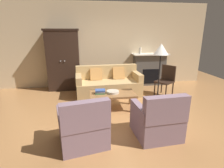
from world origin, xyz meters
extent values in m
plane|color=#B27A47|center=(0.00, 0.00, 0.00)|extent=(9.60, 9.60, 0.00)
cube|color=beige|center=(0.00, 2.55, 1.40)|extent=(7.20, 0.10, 2.80)
cube|color=#4C4947|center=(1.55, 2.30, 0.54)|extent=(1.10, 0.36, 1.08)
cube|color=black|center=(1.55, 2.12, 0.34)|extent=(0.60, 0.01, 0.52)
cube|color=white|center=(1.55, 2.28, 1.10)|extent=(1.26, 0.48, 0.04)
cube|color=black|center=(-1.40, 2.22, 0.94)|extent=(1.00, 0.52, 1.88)
cube|color=black|center=(-1.40, 2.22, 1.91)|extent=(1.06, 0.55, 0.06)
sphere|color=#ADAFB5|center=(-1.46, 1.95, 0.98)|extent=(0.04, 0.04, 0.04)
sphere|color=#ADAFB5|center=(-1.34, 1.95, 0.98)|extent=(0.04, 0.04, 0.04)
cube|color=tan|center=(-0.04, 1.40, 0.22)|extent=(1.94, 0.92, 0.44)
cube|color=tan|center=(-0.05, 1.74, 0.65)|extent=(1.91, 0.26, 0.42)
cube|color=tan|center=(-0.92, 1.36, 0.55)|extent=(0.20, 0.80, 0.22)
cube|color=tan|center=(0.84, 1.44, 0.55)|extent=(0.20, 0.80, 0.22)
cube|color=tan|center=(-0.40, 1.58, 0.61)|extent=(0.37, 0.20, 0.37)
cube|color=tan|center=(0.30, 1.62, 0.61)|extent=(0.37, 0.20, 0.37)
cube|color=olive|center=(-0.08, 0.34, 0.39)|extent=(1.10, 0.60, 0.05)
cube|color=brown|center=(-0.59, 0.08, 0.18)|extent=(0.06, 0.06, 0.37)
cube|color=brown|center=(0.43, 0.08, 0.18)|extent=(0.06, 0.06, 0.37)
cube|color=brown|center=(-0.59, 0.60, 0.18)|extent=(0.06, 0.06, 0.37)
cube|color=brown|center=(0.43, 0.60, 0.18)|extent=(0.06, 0.06, 0.37)
cylinder|color=beige|center=(-0.07, 0.36, 0.45)|extent=(0.30, 0.30, 0.06)
cube|color=#427A4C|center=(-0.38, 0.37, 0.43)|extent=(0.25, 0.19, 0.03)
cube|color=gray|center=(-0.38, 0.37, 0.47)|extent=(0.26, 0.20, 0.03)
cube|color=#38569E|center=(-0.38, 0.37, 0.50)|extent=(0.25, 0.18, 0.04)
cylinder|color=beige|center=(1.17, 2.28, 1.23)|extent=(0.09, 0.09, 0.21)
cylinder|color=#A86042|center=(1.93, 2.28, 1.23)|extent=(0.14, 0.14, 0.21)
cube|color=gray|center=(-0.80, -0.94, 0.21)|extent=(0.89, 0.89, 0.42)
cube|color=gray|center=(-0.74, -1.25, 0.65)|extent=(0.78, 0.31, 0.46)
cube|color=gray|center=(-0.48, -0.88, 0.52)|extent=(0.25, 0.71, 0.20)
cube|color=gray|center=(-1.12, -1.01, 0.52)|extent=(0.25, 0.71, 0.20)
cube|color=gray|center=(0.54, -0.91, 0.21)|extent=(0.81, 0.81, 0.42)
cube|color=gray|center=(0.56, -1.21, 0.65)|extent=(0.77, 0.21, 0.46)
cube|color=gray|center=(0.87, -0.88, 0.52)|extent=(0.17, 0.71, 0.20)
cube|color=gray|center=(0.21, -0.93, 0.52)|extent=(0.17, 0.71, 0.20)
cube|color=black|center=(1.59, 1.09, 0.43)|extent=(0.61, 0.61, 0.04)
cylinder|color=black|center=(1.32, 1.14, 0.21)|extent=(0.04, 0.04, 0.41)
cylinder|color=black|center=(1.54, 0.83, 0.21)|extent=(0.04, 0.04, 0.41)
cylinder|color=black|center=(1.63, 1.36, 0.21)|extent=(0.04, 0.04, 0.41)
cylinder|color=black|center=(1.85, 1.04, 0.21)|extent=(0.04, 0.04, 0.41)
cube|color=black|center=(1.75, 1.21, 0.68)|extent=(0.28, 0.39, 0.45)
cylinder|color=black|center=(1.08, 0.34, 0.01)|extent=(0.26, 0.26, 0.02)
cylinder|color=black|center=(1.08, 0.34, 0.68)|extent=(0.03, 0.03, 1.35)
cone|color=white|center=(1.08, 0.34, 1.46)|extent=(0.36, 0.36, 0.26)
camera|label=1|loc=(-0.71, -3.72, 1.87)|focal=28.75mm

